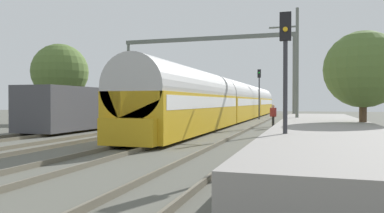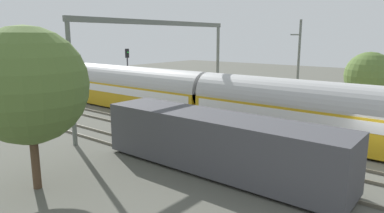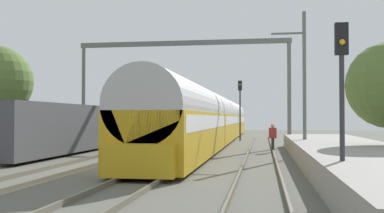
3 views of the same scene
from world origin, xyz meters
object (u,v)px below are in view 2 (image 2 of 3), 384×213
at_px(passenger_train, 134,88).
at_px(freight_car, 217,143).
at_px(person_crossing, 262,105).
at_px(railway_signal_far, 128,69).
at_px(catenary_gantry, 160,47).

height_order(passenger_train, freight_car, passenger_train).
bearing_deg(person_crossing, freight_car, -130.59).
distance_m(passenger_train, freight_car, 16.53).
relative_size(railway_signal_far, catenary_gantry, 0.34).
bearing_deg(catenary_gantry, passenger_train, 69.82).
height_order(passenger_train, railway_signal_far, railway_signal_far).
bearing_deg(person_crossing, catenary_gantry, 171.72).
distance_m(passenger_train, railway_signal_far, 3.92).
bearing_deg(railway_signal_far, catenary_gantry, -114.83).
height_order(person_crossing, railway_signal_far, railway_signal_far).
distance_m(person_crossing, railway_signal_far, 14.27).
bearing_deg(catenary_gantry, freight_car, -121.75).
height_order(passenger_train, person_crossing, passenger_train).
xyz_separation_m(freight_car, railway_signal_far, (9.64, 17.67, 2.01)).
xyz_separation_m(freight_car, person_crossing, (12.29, 3.87, -0.44)).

